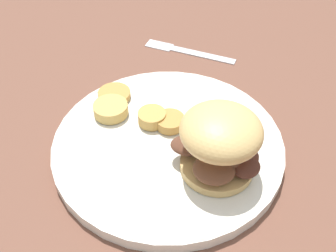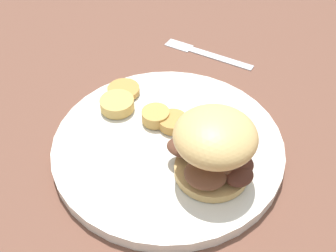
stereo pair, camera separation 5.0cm
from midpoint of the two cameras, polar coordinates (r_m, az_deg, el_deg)
ground_plane at (r=0.53m, az=-2.69°, el=-3.54°), size 4.00×4.00×0.00m
dinner_plate at (r=0.53m, az=-2.73°, el=-2.76°), size 0.31×0.31×0.02m
sandwich at (r=0.45m, az=4.52°, el=-2.63°), size 0.11×0.10×0.09m
potato_round_0 at (r=0.53m, az=-2.29°, el=0.51°), size 0.04×0.04×0.01m
potato_round_1 at (r=0.56m, az=-10.86°, el=2.31°), size 0.05×0.05×0.02m
potato_round_2 at (r=0.59m, az=-10.24°, el=4.41°), size 0.05×0.05×0.01m
potato_round_3 at (r=0.54m, az=-5.00°, el=1.13°), size 0.04×0.04×0.02m
fork at (r=0.71m, az=0.91°, el=10.70°), size 0.16×0.07×0.00m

